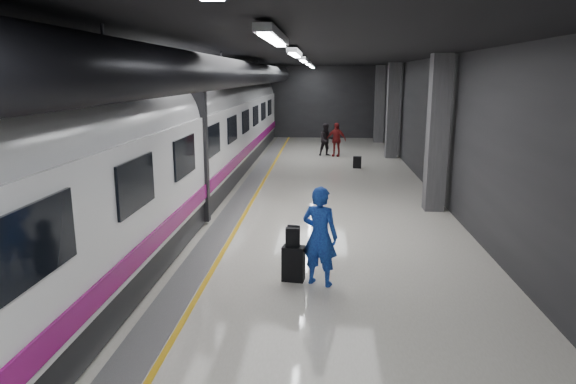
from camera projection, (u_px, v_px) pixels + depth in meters
name	position (u px, v px, depth m)	size (l,w,h in m)	color
ground	(274.00, 226.00, 13.63)	(40.00, 40.00, 0.00)	silver
platform_hall	(266.00, 89.00, 13.79)	(10.02, 40.02, 4.51)	black
train	(150.00, 147.00, 13.39)	(3.05, 38.00, 4.05)	black
traveler_main	(320.00, 236.00, 9.59)	(0.70, 0.46, 1.91)	blue
suitcase_main	(293.00, 263.00, 9.91)	(0.42, 0.27, 0.69)	black
shoulder_bag	(293.00, 237.00, 9.81)	(0.28, 0.15, 0.37)	black
traveler_far_a	(326.00, 140.00, 25.36)	(0.78, 0.61, 1.60)	black
traveler_far_b	(336.00, 139.00, 25.22)	(0.97, 0.40, 1.65)	maroon
suitcase_far	(357.00, 162.00, 22.06)	(0.34, 0.22, 0.51)	black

